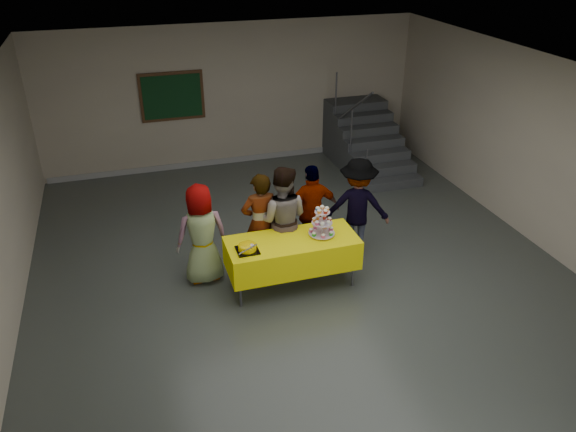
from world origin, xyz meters
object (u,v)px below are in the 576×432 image
Objects in this scene: staircase at (364,142)px; schoolchild_c at (282,219)px; bear_cake at (247,247)px; schoolchild_d at (312,211)px; noticeboard at (172,96)px; cupcake_stand at (322,224)px; schoolchild_e at (357,206)px; bake_table at (292,253)px; schoolchild_b at (260,223)px; schoolchild_a at (202,234)px.

schoolchild_c is at bearing -129.72° from staircase.
schoolchild_d reaches higher than bear_cake.
noticeboard is (-0.35, 4.99, 0.77)m from bear_cake.
schoolchild_c reaches higher than cupcake_stand.
noticeboard is at bearing -68.04° from schoolchild_d.
schoolchild_e is (0.84, 0.65, -0.16)m from cupcake_stand.
schoolchild_c is 4.60m from staircase.
staircase is at bearing -11.90° from noticeboard.
noticeboard reaches higher than schoolchild_c.
bake_table is 0.69m from schoolchild_b.
schoolchild_b reaches higher than bear_cake.
schoolchild_a is 1.21m from schoolchild_c.
bake_table is 0.78× the size of staircase.
schoolchild_a is at bearing 162.35° from cupcake_stand.
cupcake_stand is at bearing 5.88° from bear_cake.
cupcake_stand is at bearing 81.19° from schoolchild_d.
schoolchild_b is 4.45m from noticeboard.
staircase reaches higher than bear_cake.
staircase is (4.14, 3.51, -0.28)m from schoolchild_a.
noticeboard is (-0.71, 4.32, 0.80)m from schoolchild_b.
bear_cake is 0.92m from schoolchild_c.
cupcake_stand reaches higher than bear_cake.
bear_cake reaches higher than bake_table.
noticeboard reaches higher than schoolchild_d.
schoolchild_c is at bearing 131.15° from cupcake_stand.
schoolchild_e is (0.71, -0.12, 0.03)m from schoolchild_d.
schoolchild_c reaches higher than schoolchild_e.
cupcake_stand is 1.07m from schoolchild_e.
bake_table is at bearing 112.79° from schoolchild_c.
schoolchild_e is 3.78m from staircase.
schoolchild_d is 0.72m from schoolchild_e.
cupcake_stand is at bearing 1.14° from bake_table.
bake_table is 0.59m from schoolchild_c.
schoolchild_a is 0.88m from schoolchild_b.
schoolchild_c is 1.29× the size of noticeboard.
schoolchild_a is 0.96× the size of schoolchild_b.
bear_cake is 0.15× the size of staircase.
bake_table is 1.18× the size of schoolchild_b.
bear_cake is 5.06m from noticeboard.
noticeboard is (0.17, 4.35, 0.83)m from schoolchild_a.
staircase is at bearing 48.99° from bear_cake.
cupcake_stand is 0.28× the size of schoolchild_b.
schoolchild_c reaches higher than schoolchild_d.
noticeboard is at bearing 101.90° from bake_table.
bake_table is 1.22× the size of schoolchild_a.
schoolchild_b reaches higher than schoolchild_d.
schoolchild_e reaches higher than cupcake_stand.
schoolchild_e is 4.89m from noticeboard.
schoolchild_e reaches higher than bear_cake.
staircase is (3.61, 4.16, -0.34)m from bear_cake.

